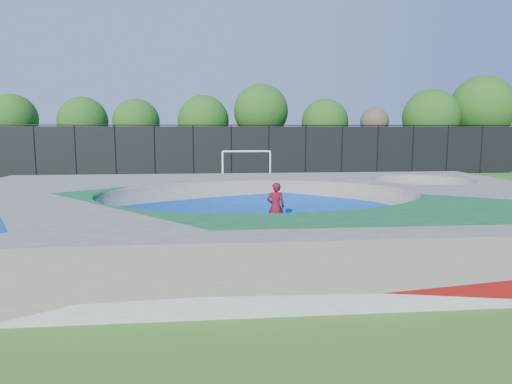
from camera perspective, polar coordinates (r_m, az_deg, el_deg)
ground at (r=15.85m, az=0.35°, el=-5.41°), size 120.00×120.00×0.00m
skate_deck at (r=15.70m, az=0.35°, el=-2.74°), size 22.00×14.00×1.50m
skater at (r=16.30m, az=2.47°, el=-1.87°), size 0.66×0.44×1.77m
skateboard at (r=16.47m, az=2.45°, el=-4.83°), size 0.80×0.32×0.05m
soccer_goal at (r=31.23m, az=-1.20°, el=3.97°), size 3.38×0.12×2.23m
fence at (r=36.42m, az=-3.10°, el=5.35°), size 48.09×0.09×4.04m
treeline at (r=41.41m, az=0.51°, el=9.49°), size 53.20×6.73×8.62m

